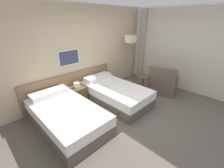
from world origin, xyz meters
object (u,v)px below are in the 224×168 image
Objects in this scene: armchair at (163,84)px; bed_near_window at (115,93)px; side_table at (143,81)px; nightstand at (78,94)px; bed_near_door at (66,116)px; floor_lamp at (130,42)px.

bed_near_window is at bearing 49.41° from armchair.
nightstand is at bearing 151.36° from side_table.
bed_near_door is at bearing 180.00° from bed_near_window.
armchair is at bearing -25.19° from bed_near_window.
side_table is at bearing -28.64° from nightstand.
bed_near_window is 3.31× the size of nightstand.
bed_near_door and bed_near_window have the same top height.
nightstand is at bearing 178.95° from floor_lamp.
bed_near_door reaches higher than side_table.
floor_lamp reaches higher than side_table.
side_table is 0.67m from armchair.
bed_near_window is at bearing -155.00° from floor_lamp.
nightstand reaches higher than side_table.
armchair is at bearing -12.98° from bed_near_door.
bed_near_door is 1.59m from bed_near_window.
nightstand is 2.76m from armchair.
floor_lamp is (2.32, -0.04, 1.28)m from nightstand.
side_table is at bearing -5.65° from bed_near_door.
side_table is 0.61× the size of armchair.
armchair is at bearing -44.01° from side_table.
armchair is (3.13, -0.72, 0.04)m from bed_near_door.
bed_near_door is 2.08× the size of armchair.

